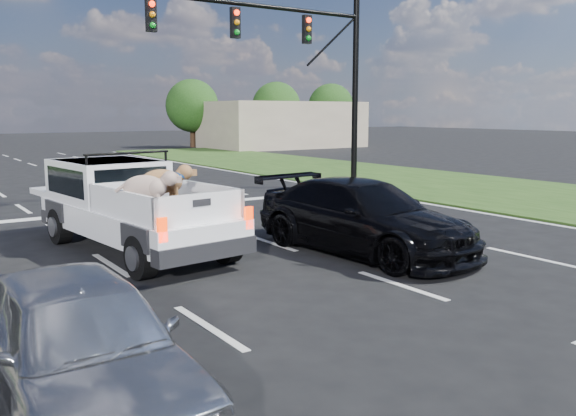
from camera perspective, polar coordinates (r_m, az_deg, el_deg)
name	(u,v)px	position (r m, az deg, el deg)	size (l,w,h in m)	color
ground	(315,304)	(9.13, 2.55, -8.99)	(160.00, 160.00, 0.00)	black
road_markings	(149,232)	(14.75, -12.84, -2.22)	(17.75, 60.00, 0.01)	silver
grass_shoulder_right	(513,193)	(22.51, 20.30, 1.32)	(8.00, 60.00, 0.06)	#214013
traffic_signal	(302,55)	(21.49, 1.31, 14.08)	(9.11, 0.31, 7.00)	black
building_right	(283,125)	(49.17, -0.51, 7.80)	(12.00, 7.00, 3.60)	tan
tree_far_d	(192,106)	(49.70, -8.97, 9.42)	(4.20, 4.20, 5.40)	#332114
tree_far_e	(276,106)	(53.61, -1.10, 9.49)	(4.20, 4.20, 5.40)	#332114
tree_far_f	(331,107)	(57.09, 4.02, 9.44)	(4.20, 4.20, 5.40)	#332114
pickup_truck	(130,205)	(12.78, -14.59, 0.27)	(2.52, 5.58, 2.02)	black
silver_sedan	(79,343)	(6.14, -18.98, -11.90)	(1.60, 3.99, 1.36)	#A7A8AE
black_coupe	(364,217)	(12.29, 7.09, -0.83)	(2.05, 5.05, 1.47)	black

